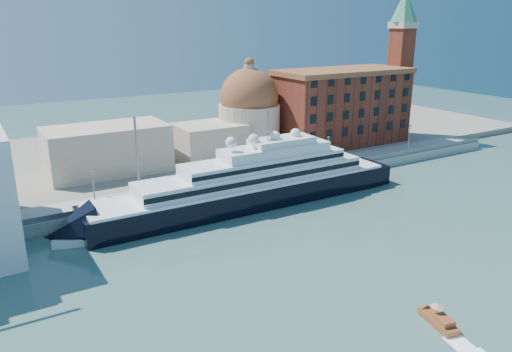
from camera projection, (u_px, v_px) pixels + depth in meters
ground at (304, 244)px, 91.93m from camera, size 400.00×400.00×0.00m
quay at (220, 187)px, 119.42m from camera, size 180.00×10.00×2.50m
land at (160, 151)px, 153.08m from camera, size 260.00×72.00×2.00m
quay_fence at (229, 185)px, 115.18m from camera, size 180.00×0.10×1.20m
superyacht at (238, 189)px, 108.91m from camera, size 80.98×11.23×24.20m
service_barge at (91, 237)px, 92.87m from camera, size 13.56×7.68×2.90m
water_taxi at (439, 320)px, 67.36m from camera, size 3.51×6.70×3.03m
warehouse at (342, 106)px, 155.86m from camera, size 43.00×19.00×23.25m
campanile at (401, 55)px, 163.13m from camera, size 8.40×8.40×47.00m
church at (202, 127)px, 139.09m from camera, size 66.00×18.00×25.50m
lamp_posts at (172, 162)px, 109.23m from camera, size 120.80×2.40×18.00m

